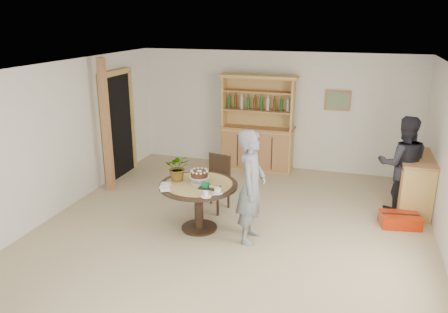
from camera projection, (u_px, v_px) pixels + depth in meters
ground at (228, 238)px, 6.57m from camera, size 7.00×7.00×0.00m
room_shell at (228, 126)px, 6.05m from camera, size 6.04×7.04×2.52m
doorway at (118, 123)px, 8.87m from camera, size 0.13×1.10×2.18m
pine_post at (106, 126)px, 8.04m from camera, size 0.12×0.12×2.50m
hutch at (258, 138)px, 9.39m from camera, size 1.62×0.54×2.04m
sideboard at (414, 182)px, 7.48m from camera, size 0.54×1.26×0.94m
dining_table at (199, 193)px, 6.69m from camera, size 1.20×1.20×0.76m
dining_chair at (216, 179)px, 7.46m from camera, size 0.50×0.50×0.95m
birthday_cake at (199, 175)px, 6.65m from camera, size 0.30×0.30×0.20m
flower_vase at (178, 167)px, 6.72m from camera, size 0.47×0.44×0.42m
gift_tray at (209, 186)px, 6.46m from camera, size 0.30×0.20×0.08m
coffee_cup_a at (218, 191)px, 6.26m from camera, size 0.15×0.15×0.09m
coffee_cup_b at (206, 195)px, 6.14m from camera, size 0.15×0.15×0.08m
napkins at (165, 187)px, 6.47m from camera, size 0.24×0.33×0.03m
teen_boy at (251, 187)px, 6.29m from camera, size 0.41×0.62×1.69m
adult_person at (403, 165)px, 7.27m from camera, size 0.86×0.70×1.66m
red_suitcase at (400, 220)px, 6.93m from camera, size 0.66×0.50×0.21m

